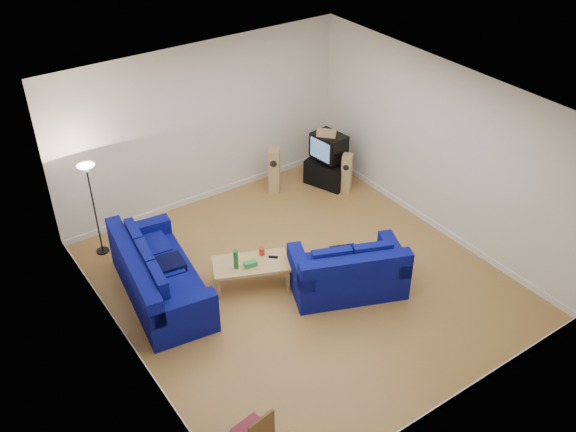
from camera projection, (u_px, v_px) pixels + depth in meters
room at (303, 204)px, 9.95m from camera, size 6.01×6.51×3.21m
sofa_three_seat at (157, 279)px, 10.29m from camera, size 1.37×2.56×0.94m
sofa_loveseat at (348, 274)px, 10.43m from camera, size 2.06×1.62×0.91m
coffee_table at (251, 266)px, 10.52m from camera, size 1.38×1.06×0.45m
bottle at (236, 260)px, 10.29m from camera, size 0.10×0.10×0.33m
tissue_box at (250, 264)px, 10.40m from camera, size 0.23×0.16×0.09m
red_canister at (262, 251)px, 10.65m from camera, size 0.10×0.10×0.13m
remote at (273, 257)px, 10.61m from camera, size 0.15×0.14×0.02m
tv_stand at (327, 173)px, 13.30m from camera, size 0.75×0.97×0.52m
av_receiver at (329, 159)px, 13.16m from camera, size 0.40×0.45×0.09m
television at (329, 146)px, 12.99m from camera, size 0.58×0.72×0.51m
centre_speaker at (326, 133)px, 12.76m from camera, size 0.37×0.38×0.13m
speaker_left at (274, 170)px, 12.98m from camera, size 0.34×0.35×0.94m
speaker_right at (347, 173)px, 13.00m from camera, size 0.31×0.30×0.82m
floor_lamp at (89, 181)px, 10.68m from camera, size 0.30×0.30×1.77m
dining_chair at (256, 432)px, 7.74m from camera, size 0.44×0.44×0.82m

